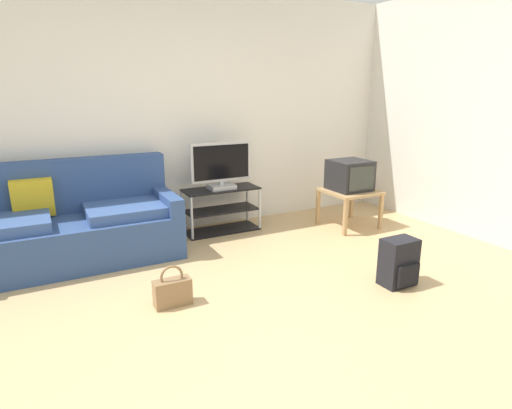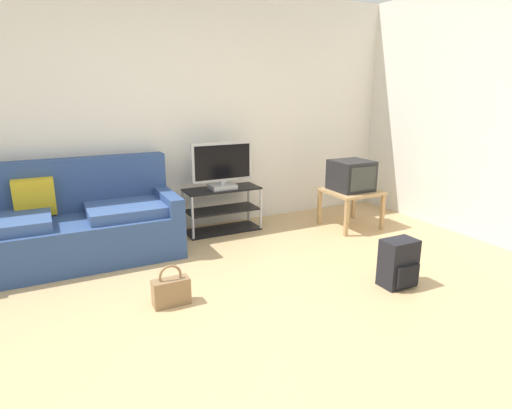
{
  "view_description": "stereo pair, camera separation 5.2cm",
  "coord_description": "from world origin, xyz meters",
  "px_view_note": "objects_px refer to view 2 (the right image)",
  "views": [
    {
      "loc": [
        -1.25,
        -2.33,
        1.62
      ],
      "look_at": [
        0.54,
        1.11,
        0.56
      ],
      "focal_mm": 29.97,
      "sensor_mm": 36.0,
      "label": 1
    },
    {
      "loc": [
        -1.2,
        -2.35,
        1.62
      ],
      "look_at": [
        0.54,
        1.11,
        0.56
      ],
      "focal_mm": 29.97,
      "sensor_mm": 36.0,
      "label": 2
    }
  ],
  "objects_px": {
    "side_table": "(351,195)",
    "crt_tv": "(351,175)",
    "backpack": "(398,263)",
    "handbag": "(171,291)",
    "couch": "(70,226)",
    "tv_stand": "(222,210)",
    "flat_tv": "(222,166)"
  },
  "relations": [
    {
      "from": "side_table",
      "to": "crt_tv",
      "type": "xyz_separation_m",
      "value": [
        0.0,
        0.02,
        0.24
      ]
    },
    {
      "from": "couch",
      "to": "handbag",
      "type": "xyz_separation_m",
      "value": [
        0.61,
        -1.34,
        -0.23
      ]
    },
    {
      "from": "couch",
      "to": "crt_tv",
      "type": "bearing_deg",
      "value": -7.06
    },
    {
      "from": "flat_tv",
      "to": "side_table",
      "type": "xyz_separation_m",
      "value": [
        1.44,
        -0.52,
        -0.38
      ]
    },
    {
      "from": "couch",
      "to": "handbag",
      "type": "distance_m",
      "value": 1.49
    },
    {
      "from": "backpack",
      "to": "handbag",
      "type": "xyz_separation_m",
      "value": [
        -1.8,
        0.53,
        -0.08
      ]
    },
    {
      "from": "tv_stand",
      "to": "crt_tv",
      "type": "xyz_separation_m",
      "value": [
        1.44,
        -0.52,
        0.37
      ]
    },
    {
      "from": "tv_stand",
      "to": "flat_tv",
      "type": "height_order",
      "value": "flat_tv"
    },
    {
      "from": "tv_stand",
      "to": "side_table",
      "type": "xyz_separation_m",
      "value": [
        1.44,
        -0.54,
        0.13
      ]
    },
    {
      "from": "tv_stand",
      "to": "flat_tv",
      "type": "bearing_deg",
      "value": -90.0
    },
    {
      "from": "side_table",
      "to": "handbag",
      "type": "relative_size",
      "value": 1.79
    },
    {
      "from": "tv_stand",
      "to": "couch",
      "type": "bearing_deg",
      "value": -175.02
    },
    {
      "from": "flat_tv",
      "to": "side_table",
      "type": "height_order",
      "value": "flat_tv"
    },
    {
      "from": "tv_stand",
      "to": "side_table",
      "type": "relative_size",
      "value": 1.47
    },
    {
      "from": "flat_tv",
      "to": "crt_tv",
      "type": "relative_size",
      "value": 1.66
    },
    {
      "from": "couch",
      "to": "backpack",
      "type": "xyz_separation_m",
      "value": [
        2.41,
        -1.87,
        -0.14
      ]
    },
    {
      "from": "backpack",
      "to": "handbag",
      "type": "relative_size",
      "value": 1.24
    },
    {
      "from": "flat_tv",
      "to": "backpack",
      "type": "distance_m",
      "value": 2.21
    },
    {
      "from": "backpack",
      "to": "couch",
      "type": "bearing_deg",
      "value": 119.93
    },
    {
      "from": "side_table",
      "to": "crt_tv",
      "type": "distance_m",
      "value": 0.24
    },
    {
      "from": "side_table",
      "to": "crt_tv",
      "type": "bearing_deg",
      "value": 90.0
    },
    {
      "from": "flat_tv",
      "to": "handbag",
      "type": "xyz_separation_m",
      "value": [
        -1.04,
        -1.46,
        -0.66
      ]
    },
    {
      "from": "handbag",
      "to": "crt_tv",
      "type": "bearing_deg",
      "value": 21.13
    },
    {
      "from": "couch",
      "to": "side_table",
      "type": "relative_size",
      "value": 3.41
    },
    {
      "from": "tv_stand",
      "to": "handbag",
      "type": "distance_m",
      "value": 1.81
    },
    {
      "from": "flat_tv",
      "to": "backpack",
      "type": "height_order",
      "value": "flat_tv"
    },
    {
      "from": "backpack",
      "to": "tv_stand",
      "type": "bearing_deg",
      "value": 88.58
    },
    {
      "from": "tv_stand",
      "to": "handbag",
      "type": "relative_size",
      "value": 2.63
    },
    {
      "from": "couch",
      "to": "crt_tv",
      "type": "height_order",
      "value": "couch"
    },
    {
      "from": "couch",
      "to": "backpack",
      "type": "height_order",
      "value": "couch"
    },
    {
      "from": "backpack",
      "to": "handbag",
      "type": "distance_m",
      "value": 1.88
    },
    {
      "from": "couch",
      "to": "flat_tv",
      "type": "distance_m",
      "value": 1.7
    }
  ]
}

